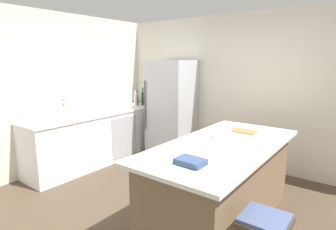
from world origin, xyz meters
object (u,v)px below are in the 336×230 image
at_px(cookbook_stack, 190,162).
at_px(cutting_board, 243,131).
at_px(soda_bottle, 135,99).
at_px(kitchen_island, 221,182).
at_px(paper_towel_roll, 105,105).
at_px(refrigerator, 172,109).
at_px(flower_vase, 64,114).
at_px(syrup_bottle, 137,99).
at_px(sink_faucet, 83,105).
at_px(gin_bottle, 145,99).
at_px(mixing_bowl, 222,134).
at_px(wine_bottle, 143,98).

bearing_deg(cookbook_stack, cutting_board, 93.44).
xyz_separation_m(soda_bottle, cookbook_stack, (2.64, -2.06, -0.11)).
bearing_deg(cookbook_stack, kitchen_island, 94.06).
height_order(kitchen_island, cutting_board, cutting_board).
xyz_separation_m(kitchen_island, paper_towel_roll, (-2.58, 0.52, 0.58)).
bearing_deg(refrigerator, cutting_board, -24.94).
relative_size(refrigerator, flower_vase, 5.45).
bearing_deg(syrup_bottle, refrigerator, 2.13).
bearing_deg(sink_faucet, syrup_bottle, 88.31).
bearing_deg(sink_faucet, flower_vase, -75.09).
distance_m(kitchen_island, gin_bottle, 3.12).
xyz_separation_m(paper_towel_roll, mixing_bowl, (2.47, -0.30, -0.09)).
xyz_separation_m(syrup_bottle, mixing_bowl, (2.53, -1.20, -0.07)).
bearing_deg(wine_bottle, syrup_bottle, -128.62).
xyz_separation_m(refrigerator, flower_vase, (-0.80, -1.76, 0.09)).
height_order(sink_faucet, wine_bottle, wine_bottle).
height_order(paper_towel_roll, gin_bottle, paper_towel_roll).
bearing_deg(refrigerator, gin_bottle, 169.17).
xyz_separation_m(paper_towel_roll, gin_bottle, (-0.02, 1.10, -0.02)).
bearing_deg(mixing_bowl, gin_bottle, 150.73).
bearing_deg(kitchen_island, cookbook_stack, -85.94).
xyz_separation_m(gin_bottle, cutting_board, (2.58, -0.97, -0.10)).
xyz_separation_m(syrup_bottle, soda_bottle, (0.06, -0.10, 0.02)).
height_order(cookbook_stack, cutting_board, cookbook_stack).
height_order(soda_bottle, mixing_bowl, soda_bottle).
distance_m(kitchen_island, paper_towel_roll, 2.70).
height_order(refrigerator, flower_vase, refrigerator).
xyz_separation_m(refrigerator, syrup_bottle, (-0.88, -0.03, 0.11)).
distance_m(cookbook_stack, mixing_bowl, 0.98).
relative_size(kitchen_island, syrup_bottle, 7.49).
xyz_separation_m(sink_faucet, wine_bottle, (0.12, 1.38, -0.02)).
xyz_separation_m(kitchen_island, soda_bottle, (-2.59, 1.32, 0.59)).
bearing_deg(cutting_board, soda_bottle, 165.25).
relative_size(wine_bottle, soda_bottle, 1.03).
distance_m(sink_faucet, flower_vase, 0.46).
relative_size(refrigerator, cookbook_stack, 6.94).
relative_size(gin_bottle, mixing_bowl, 1.28).
bearing_deg(gin_bottle, flower_vase, -88.83).
bearing_deg(sink_faucet, wine_bottle, 85.17).
distance_m(wine_bottle, syrup_bottle, 0.13).
bearing_deg(mixing_bowl, kitchen_island, -61.86).
bearing_deg(paper_towel_roll, mixing_bowl, -6.94).
bearing_deg(soda_bottle, sink_faucet, -94.62).
bearing_deg(sink_faucet, cookbook_stack, -17.85).
bearing_deg(cutting_board, paper_towel_roll, -177.17).
distance_m(kitchen_island, soda_bottle, 2.97).
xyz_separation_m(flower_vase, paper_towel_roll, (-0.01, 0.82, 0.04)).
bearing_deg(syrup_bottle, mixing_bowl, -25.43).
xyz_separation_m(flower_vase, cookbook_stack, (2.62, -0.44, -0.06)).
bearing_deg(sink_faucet, mixing_bowl, 1.76).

